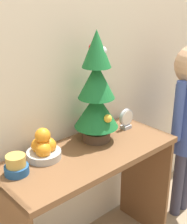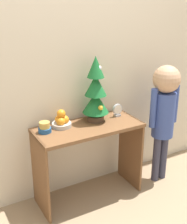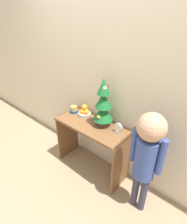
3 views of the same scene
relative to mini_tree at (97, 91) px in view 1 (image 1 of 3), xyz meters
name	(u,v)px [view 1 (image 1 of 3)]	position (x,y,z in m)	size (l,w,h in m)	color
back_wall	(56,31)	(-0.11, 0.17, 0.29)	(7.00, 0.05, 2.50)	beige
console_table	(90,182)	(-0.11, -0.07, -0.44)	(0.92, 0.40, 0.70)	brown
mini_tree	(97,91)	(0.00, 0.00, 0.00)	(0.23, 0.23, 0.57)	#4C3828
fruit_bowl	(44,148)	(-0.31, 0.02, -0.21)	(0.16, 0.16, 0.15)	#B7B2A8
singing_bowl	(16,166)	(-0.47, -0.01, -0.23)	(0.11, 0.11, 0.09)	#235189
desk_clock	(126,119)	(0.22, -0.01, -0.21)	(0.10, 0.04, 0.12)	#B2B2B7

